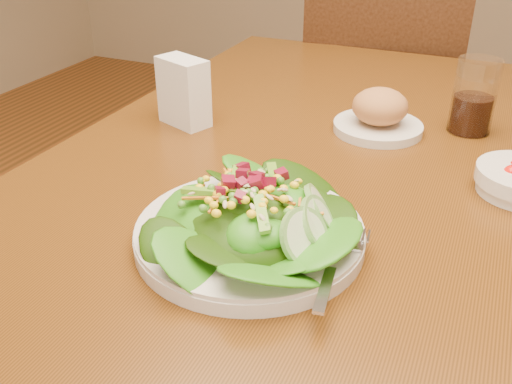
% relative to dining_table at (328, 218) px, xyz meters
% --- Properties ---
extents(dining_table, '(0.90, 1.40, 0.75)m').
position_rel_dining_table_xyz_m(dining_table, '(0.00, 0.00, 0.00)').
color(dining_table, '#5D310E').
rests_on(dining_table, ground_plane).
extents(chair_far, '(0.50, 0.50, 0.97)m').
position_rel_dining_table_xyz_m(chair_far, '(-0.10, 0.87, -0.13)').
color(chair_far, '#432613').
rests_on(chair_far, ground_plane).
extents(salad_plate, '(0.29, 0.28, 0.08)m').
position_rel_dining_table_xyz_m(salad_plate, '(-0.02, -0.25, 0.13)').
color(salad_plate, silver).
rests_on(salad_plate, dining_table).
extents(bread_plate, '(0.16, 0.16, 0.08)m').
position_rel_dining_table_xyz_m(bread_plate, '(0.04, 0.16, 0.13)').
color(bread_plate, silver).
rests_on(bread_plate, dining_table).
extents(drinking_glass, '(0.07, 0.07, 0.13)m').
position_rel_dining_table_xyz_m(drinking_glass, '(0.18, 0.22, 0.16)').
color(drinking_glass, silver).
rests_on(drinking_glass, dining_table).
extents(napkin_holder, '(0.11, 0.08, 0.12)m').
position_rel_dining_table_xyz_m(napkin_holder, '(-0.30, 0.05, 0.17)').
color(napkin_holder, white).
rests_on(napkin_holder, dining_table).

